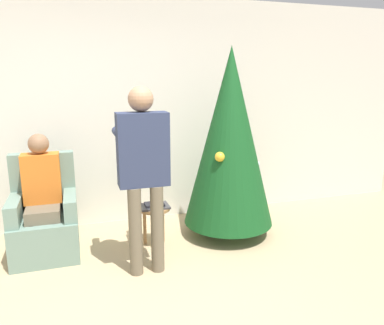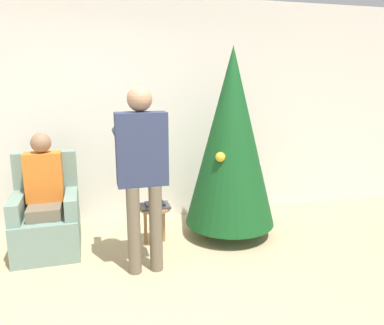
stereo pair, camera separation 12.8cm
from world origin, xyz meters
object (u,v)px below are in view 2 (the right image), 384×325
(person_seated, at_px, (44,189))
(person_standing, at_px, (142,163))
(armchair, at_px, (47,219))
(side_stool, at_px, (155,214))
(christmas_tree, at_px, (231,138))

(person_seated, height_order, person_standing, person_standing)
(armchair, relative_size, person_standing, 0.59)
(person_standing, relative_size, side_stool, 3.96)
(christmas_tree, distance_m, person_standing, 1.19)
(christmas_tree, height_order, person_standing, christmas_tree)
(person_standing, bearing_deg, side_stool, 68.55)
(armchair, height_order, person_standing, person_standing)
(christmas_tree, relative_size, person_standing, 1.23)
(armchair, height_order, side_stool, armchair)
(person_seated, bearing_deg, person_standing, -34.91)
(person_standing, bearing_deg, armchair, 143.78)
(christmas_tree, height_order, person_seated, christmas_tree)
(christmas_tree, distance_m, side_stool, 1.17)
(armchair, xyz_separation_m, side_stool, (1.10, -0.18, 0.00))
(side_stool, bearing_deg, armchair, 170.49)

